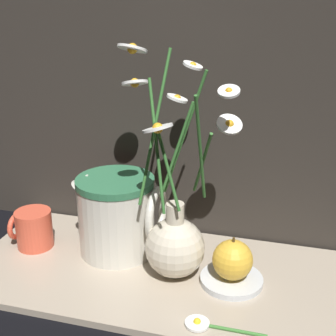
% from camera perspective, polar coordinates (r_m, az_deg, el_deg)
% --- Properties ---
extents(ground_plane, '(6.00, 6.00, 0.00)m').
position_cam_1_polar(ground_plane, '(0.83, -0.35, -13.25)').
color(ground_plane, black).
extents(shelf, '(0.68, 0.30, 0.01)m').
position_cam_1_polar(shelf, '(0.82, -0.35, -12.90)').
color(shelf, tan).
rests_on(shelf, ground_plane).
extents(vase_with_flowers, '(0.21, 0.16, 0.38)m').
position_cam_1_polar(vase_with_flowers, '(0.79, 0.93, -8.18)').
color(vase_with_flowers, beige).
rests_on(vase_with_flowers, shelf).
extents(yellow_mug, '(0.08, 0.07, 0.07)m').
position_cam_1_polar(yellow_mug, '(0.91, -16.14, -7.12)').
color(yellow_mug, '#DB5138').
rests_on(yellow_mug, shelf).
extents(ceramic_pitcher, '(0.16, 0.14, 0.16)m').
position_cam_1_polar(ceramic_pitcher, '(0.85, -6.17, -5.39)').
color(ceramic_pitcher, beige).
rests_on(ceramic_pitcher, shelf).
extents(saucer_plate, '(0.10, 0.10, 0.01)m').
position_cam_1_polar(saucer_plate, '(0.80, 7.73, -13.37)').
color(saucer_plate, silver).
rests_on(saucer_plate, shelf).
extents(orange_fruit, '(0.07, 0.07, 0.07)m').
position_cam_1_polar(orange_fruit, '(0.78, 7.87, -11.05)').
color(orange_fruit, gold).
rests_on(orange_fruit, saucer_plate).
extents(loose_daisy, '(0.12, 0.04, 0.01)m').
position_cam_1_polar(loose_daisy, '(0.71, 4.73, -18.52)').
color(loose_daisy, '#3D7A33').
rests_on(loose_daisy, shelf).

